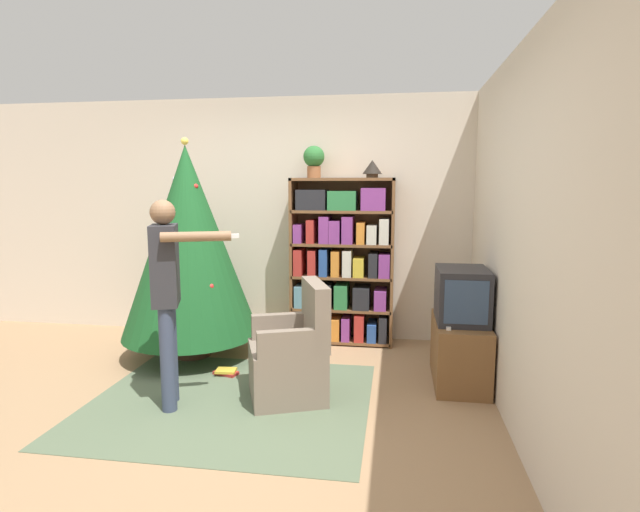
% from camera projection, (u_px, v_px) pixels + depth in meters
% --- Properties ---
extents(ground_plane, '(14.00, 14.00, 0.00)m').
position_uv_depth(ground_plane, '(235.00, 409.00, 3.75)').
color(ground_plane, '#9E7A56').
extents(wall_back, '(8.00, 0.10, 2.60)m').
position_uv_depth(wall_back, '(290.00, 219.00, 5.50)').
color(wall_back, beige).
rests_on(wall_back, ground_plane).
extents(wall_right, '(0.10, 8.00, 2.60)m').
position_uv_depth(wall_right, '(525.00, 241.00, 3.26)').
color(wall_right, beige).
rests_on(wall_right, ground_plane).
extents(area_rug, '(2.15, 1.85, 0.01)m').
position_uv_depth(area_rug, '(230.00, 401.00, 3.87)').
color(area_rug, '#56664C').
rests_on(area_rug, ground_plane).
extents(bookshelf, '(1.07, 0.33, 1.74)m').
position_uv_depth(bookshelf, '(342.00, 263.00, 5.23)').
color(bookshelf, brown).
rests_on(bookshelf, ground_plane).
extents(tv_stand, '(0.43, 0.81, 0.54)m').
position_uv_depth(tv_stand, '(460.00, 352.00, 4.21)').
color(tv_stand, brown).
rests_on(tv_stand, ground_plane).
extents(television, '(0.41, 0.55, 0.45)m').
position_uv_depth(television, '(462.00, 295.00, 4.14)').
color(television, '#28282D').
rests_on(television, tv_stand).
extents(game_remote, '(0.04, 0.12, 0.02)m').
position_uv_depth(game_remote, '(448.00, 327.00, 3.96)').
color(game_remote, white).
rests_on(game_remote, tv_stand).
extents(christmas_tree, '(1.31, 1.31, 2.11)m').
position_uv_depth(christmas_tree, '(188.00, 242.00, 4.77)').
color(christmas_tree, '#4C3323').
rests_on(christmas_tree, ground_plane).
extents(armchair, '(0.73, 0.73, 0.92)m').
position_uv_depth(armchair, '(292.00, 358.00, 3.91)').
color(armchair, '#7A6B5B').
rests_on(armchair, ground_plane).
extents(standing_person, '(0.72, 0.44, 1.56)m').
position_uv_depth(standing_person, '(167.00, 287.00, 3.68)').
color(standing_person, '#38425B').
rests_on(standing_person, ground_plane).
extents(potted_plant, '(0.22, 0.22, 0.33)m').
position_uv_depth(potted_plant, '(314.00, 159.00, 5.13)').
color(potted_plant, '#935B38').
rests_on(potted_plant, bookshelf).
extents(table_lamp, '(0.20, 0.20, 0.18)m').
position_uv_depth(table_lamp, '(372.00, 168.00, 5.05)').
color(table_lamp, '#473828').
rests_on(table_lamp, bookshelf).
extents(book_pile_near_tree, '(0.23, 0.16, 0.05)m').
position_uv_depth(book_pile_near_tree, '(226.00, 372.00, 4.41)').
color(book_pile_near_tree, '#B22D28').
rests_on(book_pile_near_tree, ground_plane).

